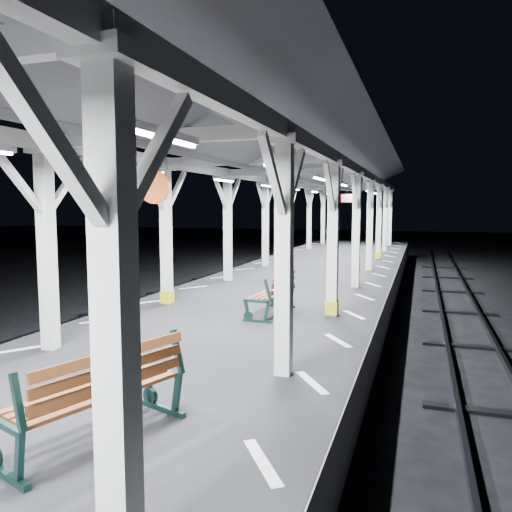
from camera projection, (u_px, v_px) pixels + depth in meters
The scene contains 9 objects.
ground at pixel (211, 380), 9.65m from camera, with size 120.00×120.00×0.00m, color black.
platform at pixel (210, 355), 9.60m from camera, with size 6.00×50.00×1.00m, color black.
hazard_stripes_left at pixel (101, 320), 10.32m from camera, with size 1.00×48.00×0.01m, color silver.
hazard_stripes_right at pixel (338, 341), 8.78m from camera, with size 1.00×48.00×0.01m, color silver.
track_left at pixel (6, 353), 11.21m from camera, with size 2.20×60.00×0.16m.
track_right at pixel (494, 410), 8.08m from camera, with size 2.20×60.00×0.16m.
canopy at pixel (208, 141), 9.17m from camera, with size 5.40×49.00×4.65m.
bench_near at pixel (101, 392), 4.94m from camera, with size 1.25×1.99×1.01m.
bench_mid at pixel (275, 293), 10.83m from camera, with size 0.72×1.73×0.92m.
Camera 1 is at (3.78, -8.60, 3.38)m, focal length 35.00 mm.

